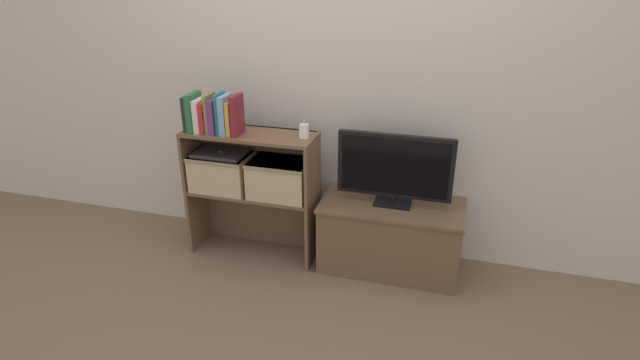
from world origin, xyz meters
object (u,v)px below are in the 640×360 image
at_px(tv, 395,168).
at_px(book_teal, 220,113).
at_px(book_olive, 210,113).
at_px(laptop, 220,153).
at_px(book_ivory, 201,115).
at_px(book_forest, 194,112).
at_px(baby_monitor, 304,131).
at_px(tv_stand, 390,236).
at_px(book_plum, 215,116).
at_px(book_mustard, 232,118).
at_px(storage_basket_right, 280,177).
at_px(book_skyblue, 226,115).
at_px(book_maroon, 237,115).
at_px(storage_basket_left, 222,170).
at_px(book_crimson, 206,117).
at_px(book_charcoal, 189,113).

relative_size(tv, book_teal, 2.78).
xyz_separation_m(book_olive, laptop, (0.03, 0.03, -0.27)).
relative_size(book_ivory, laptop, 0.63).
height_order(book_ivory, book_teal, book_teal).
distance_m(book_forest, baby_monitor, 0.70).
height_order(tv_stand, book_forest, book_forest).
bearing_deg(book_plum, tv_stand, 5.63).
bearing_deg(book_mustard, storage_basket_right, 6.02).
bearing_deg(laptop, tv, 3.96).
bearing_deg(book_skyblue, book_maroon, 0.00).
distance_m(tv_stand, book_plum, 1.31).
height_order(book_mustard, storage_basket_left, book_mustard).
distance_m(book_ivory, storage_basket_left, 0.38).
bearing_deg(laptop, book_mustard, -15.18).
bearing_deg(tv, book_plum, -174.45).
bearing_deg(book_crimson, tv_stand, 5.33).
bearing_deg(book_skyblue, book_ivory, 180.00).
height_order(book_ivory, book_olive, book_olive).
height_order(book_mustard, book_maroon, book_maroon).
relative_size(book_plum, book_skyblue, 0.89).
xyz_separation_m(book_forest, book_mustard, (0.25, 0.00, -0.02)).
bearing_deg(storage_basket_left, book_plum, -83.43).
relative_size(book_ivory, storage_basket_right, 0.54).
xyz_separation_m(tv, book_forest, (-1.23, -0.11, 0.27)).
xyz_separation_m(book_ivory, storage_basket_left, (0.10, 0.03, -0.37)).
bearing_deg(storage_basket_left, tv_stand, 4.05).
bearing_deg(book_skyblue, storage_basket_left, 158.13).
relative_size(book_charcoal, book_skyblue, 0.91).
height_order(book_olive, book_plum, book_olive).
bearing_deg(book_forest, book_skyblue, 0.00).
xyz_separation_m(book_skyblue, baby_monitor, (0.48, 0.05, -0.08)).
height_order(book_teal, book_mustard, book_teal).
relative_size(book_charcoal, baby_monitor, 1.88).
height_order(book_crimson, baby_monitor, book_crimson).
bearing_deg(tv_stand, book_teal, -174.18).
xyz_separation_m(book_plum, storage_basket_left, (-0.00, 0.03, -0.37)).
bearing_deg(book_ivory, book_crimson, 0.00).
xyz_separation_m(book_forest, book_olive, (0.11, 0.00, 0.00)).
bearing_deg(storage_basket_left, book_mustard, -15.18).
bearing_deg(book_mustard, book_teal, 180.00).
bearing_deg(book_forest, book_mustard, 0.00).
relative_size(tv, laptop, 2.14).
distance_m(book_forest, book_plum, 0.14).
bearing_deg(book_maroon, book_skyblue, 180.00).
relative_size(baby_monitor, storage_basket_right, 0.31).
xyz_separation_m(tv_stand, laptop, (-1.09, -0.08, 0.47)).
distance_m(book_olive, book_teal, 0.07).
height_order(tv_stand, book_skyblue, book_skyblue).
relative_size(baby_monitor, laptop, 0.36).
bearing_deg(book_charcoal, book_mustard, 0.00).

